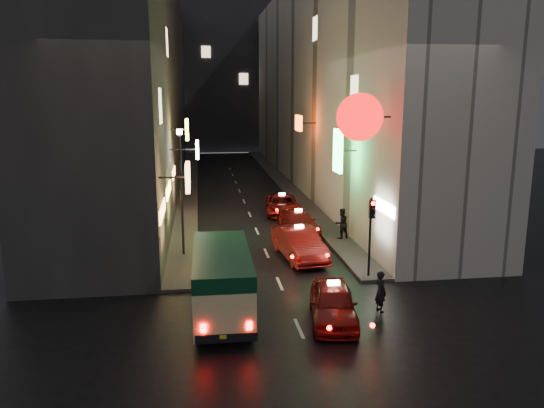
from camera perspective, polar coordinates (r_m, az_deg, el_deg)
name	(u,v)px	position (r m, az deg, el deg)	size (l,w,h in m)	color
ground	(326,391)	(15.60, 5.82, -19.35)	(120.00, 120.00, 0.00)	black
building_left	(141,82)	(47.19, -13.93, 12.61)	(7.69, 52.00, 18.00)	#3B3735
building_right	(326,83)	(48.29, 5.81, 12.87)	(8.41, 52.00, 18.00)	beige
building_far	(220,73)	(79.07, -5.64, 13.88)	(30.00, 10.00, 22.00)	#323237
sidewalk_left	(189,185)	(47.63, -8.91, 2.02)	(1.50, 52.00, 0.15)	#413F3C
sidewalk_right	(284,183)	(48.22, 1.25, 2.27)	(1.50, 52.00, 0.15)	#413F3C
minibus	(222,275)	(19.51, -5.42, -7.66)	(2.10, 5.81, 2.49)	#F4E199
taxi_near	(333,300)	(19.41, 6.60, -10.25)	(2.86, 5.27, 1.76)	maroon
taxi_second	(299,241)	(26.30, 2.93, -3.99)	(3.05, 5.95, 1.98)	maroon
taxi_third	(298,221)	(31.05, 2.85, -1.80)	(2.35, 4.92, 1.69)	maroon
taxi_far	(282,203)	(35.98, 1.08, 0.09)	(2.37, 4.89, 1.67)	maroon
pedestrian_crossing	(381,289)	(20.47, 11.61, -8.93)	(0.59, 0.38, 1.79)	black
pedestrian_sidewalk	(342,221)	(29.60, 7.49, -1.88)	(0.72, 0.45, 1.92)	black
traffic_light	(371,220)	(23.26, 10.65, -1.75)	(0.26, 0.43, 3.50)	black
lamp_post	(181,184)	(26.32, -9.73, 2.16)	(0.28, 0.28, 6.22)	black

